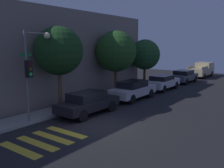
% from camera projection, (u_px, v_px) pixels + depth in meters
% --- Properties ---
extents(ground_plane, '(60.00, 60.00, 0.00)m').
position_uv_depth(ground_plane, '(101.00, 126.00, 13.34)').
color(ground_plane, black).
extents(sidewalk, '(26.00, 1.84, 0.14)m').
position_uv_depth(sidewalk, '(50.00, 113.00, 15.75)').
color(sidewalk, gray).
rests_on(sidewalk, ground).
extents(building_row, '(26.00, 6.00, 6.92)m').
position_uv_depth(building_row, '(8.00, 57.00, 17.75)').
color(building_row, slate).
rests_on(building_row, ground).
extents(crosswalk, '(3.07, 2.60, 0.00)m').
position_uv_depth(crosswalk, '(45.00, 140.00, 11.39)').
color(crosswalk, gold).
rests_on(crosswalk, ground).
extents(traffic_light_pole, '(2.00, 0.56, 5.08)m').
position_uv_depth(traffic_light_pole, '(33.00, 63.00, 13.48)').
color(traffic_light_pole, slate).
rests_on(traffic_light_pole, ground).
extents(sedan_near_corner, '(4.36, 1.75, 1.43)m').
position_uv_depth(sedan_near_corner, '(88.00, 102.00, 15.53)').
color(sedan_near_corner, black).
rests_on(sedan_near_corner, ground).
extents(sedan_middle, '(4.58, 1.76, 1.51)m').
position_uv_depth(sedan_middle, '(133.00, 89.00, 19.78)').
color(sedan_middle, '#B7BABF').
rests_on(sedan_middle, ground).
extents(sedan_far_end, '(4.51, 1.84, 1.41)m').
position_uv_depth(sedan_far_end, '(162.00, 82.00, 24.02)').
color(sedan_far_end, silver).
rests_on(sedan_far_end, ground).
extents(sedan_tail_of_row, '(4.66, 1.88, 1.43)m').
position_uv_depth(sedan_tail_of_row, '(184.00, 76.00, 28.55)').
color(sedan_tail_of_row, '#4C5156').
rests_on(sedan_tail_of_row, ground).
extents(pickup_truck, '(5.54, 2.11, 1.88)m').
position_uv_depth(pickup_truck, '(202.00, 70.00, 33.76)').
color(pickup_truck, tan).
rests_on(pickup_truck, ground).
extents(tree_near_corner, '(3.12, 3.12, 5.49)m').
position_uv_depth(tree_near_corner, '(59.00, 51.00, 15.85)').
color(tree_near_corner, brown).
rests_on(tree_near_corner, ground).
extents(tree_midblock, '(3.43, 3.43, 5.49)m').
position_uv_depth(tree_midblock, '(116.00, 51.00, 20.84)').
color(tree_midblock, brown).
rests_on(tree_midblock, ground).
extents(tree_far_end, '(3.01, 3.01, 4.84)m').
position_uv_depth(tree_far_end, '(145.00, 55.00, 24.87)').
color(tree_far_end, '#4C3823').
rests_on(tree_far_end, ground).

